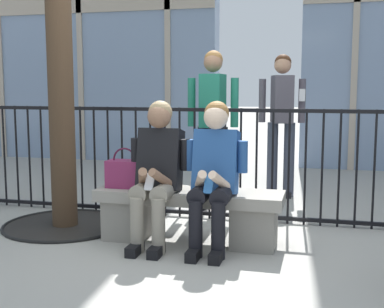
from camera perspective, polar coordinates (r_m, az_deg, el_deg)
ground_plane at (r=4.50m, az=-0.32°, el=-9.68°), size 60.00×60.00×0.00m
stone_bench at (r=4.42m, az=-0.33°, el=-6.33°), size 1.60×0.44×0.45m
seated_person_with_phone at (r=4.30m, az=-3.90°, el=-1.60°), size 0.52×0.66×1.21m
seated_person_companion at (r=4.17m, az=2.44°, el=-1.86°), size 0.52×0.66×1.21m
handbag_on_bench at (r=4.53m, az=-7.47°, el=-2.12°), size 0.31×0.18×0.35m
bystander_at_railing at (r=5.52m, az=2.32°, el=4.09°), size 0.55×0.38×1.71m
bystander_further_back at (r=6.27m, az=9.92°, el=4.39°), size 0.55×0.42×1.71m
plaza_railing at (r=5.14m, az=1.97°, el=-1.03°), size 9.70×0.04×1.12m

